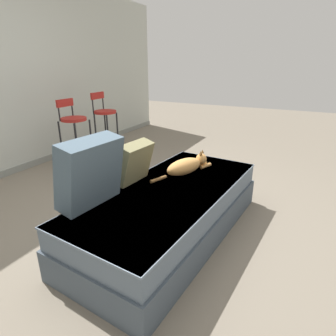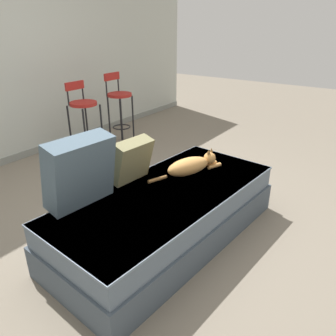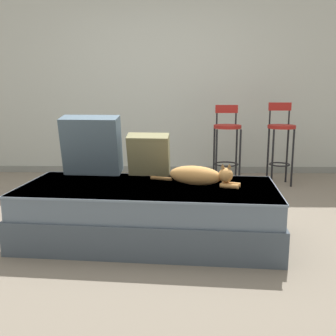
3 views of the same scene
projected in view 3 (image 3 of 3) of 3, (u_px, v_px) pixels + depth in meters
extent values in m
plane|color=slate|center=(152.00, 223.00, 3.52)|extent=(16.00, 16.00, 0.00)
cube|color=#B7BCB2|center=(161.00, 81.00, 5.48)|extent=(8.00, 0.10, 2.60)
cube|color=gray|center=(161.00, 169.00, 5.67)|extent=(8.00, 0.02, 0.09)
cube|color=#44505B|center=(149.00, 224.00, 3.11)|extent=(2.06, 1.07, 0.25)
cube|color=slate|center=(149.00, 197.00, 3.06)|extent=(2.02, 1.02, 0.19)
cube|color=slate|center=(148.00, 187.00, 3.05)|extent=(2.03, 1.04, 0.02)
cube|color=#4C6070|center=(92.00, 145.00, 3.39)|extent=(0.52, 0.30, 0.52)
cube|color=#847F56|center=(149.00, 154.00, 3.35)|extent=(0.37, 0.25, 0.37)
ellipsoid|color=tan|center=(195.00, 175.00, 3.06)|extent=(0.45, 0.31, 0.15)
sphere|color=tan|center=(226.00, 175.00, 2.97)|extent=(0.11, 0.11, 0.11)
cone|color=brown|center=(223.00, 166.00, 2.95)|extent=(0.03, 0.03, 0.04)
cone|color=brown|center=(229.00, 166.00, 2.95)|extent=(0.03, 0.03, 0.04)
cylinder|color=tan|center=(229.00, 186.00, 2.94)|extent=(0.14, 0.08, 0.04)
cylinder|color=tan|center=(231.00, 184.00, 2.99)|extent=(0.14, 0.08, 0.04)
cylinder|color=brown|center=(161.00, 178.00, 3.21)|extent=(0.18, 0.09, 0.03)
cylinder|color=black|center=(216.00, 158.00, 4.77)|extent=(0.02, 0.02, 0.71)
cylinder|color=black|center=(240.00, 158.00, 4.77)|extent=(0.02, 0.02, 0.71)
cylinder|color=black|center=(214.00, 155.00, 5.05)|extent=(0.02, 0.02, 0.71)
cylinder|color=black|center=(236.00, 155.00, 5.05)|extent=(0.02, 0.02, 0.71)
torus|color=black|center=(226.00, 164.00, 4.93)|extent=(0.30, 0.30, 0.02)
cylinder|color=maroon|center=(227.00, 127.00, 4.84)|extent=(0.34, 0.34, 0.04)
cylinder|color=black|center=(217.00, 118.00, 4.95)|extent=(0.02, 0.02, 0.23)
cylinder|color=black|center=(236.00, 118.00, 4.94)|extent=(0.02, 0.02, 0.23)
cube|color=maroon|center=(227.00, 109.00, 4.92)|extent=(0.28, 0.03, 0.10)
cylinder|color=black|center=(273.00, 158.00, 4.78)|extent=(0.02, 0.02, 0.71)
cylinder|color=black|center=(293.00, 158.00, 4.78)|extent=(0.02, 0.02, 0.71)
cylinder|color=black|center=(268.00, 155.00, 5.02)|extent=(0.02, 0.02, 0.71)
cylinder|color=black|center=(287.00, 155.00, 5.01)|extent=(0.02, 0.02, 0.71)
torus|color=black|center=(279.00, 164.00, 4.92)|extent=(0.26, 0.26, 0.02)
cylinder|color=maroon|center=(282.00, 127.00, 4.83)|extent=(0.34, 0.34, 0.04)
cylinder|color=black|center=(270.00, 117.00, 4.93)|extent=(0.02, 0.02, 0.26)
cylinder|color=black|center=(289.00, 117.00, 4.93)|extent=(0.02, 0.02, 0.26)
cube|color=maroon|center=(280.00, 107.00, 4.91)|extent=(0.28, 0.03, 0.10)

